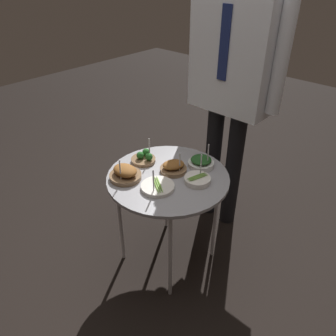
% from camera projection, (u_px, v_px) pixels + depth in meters
% --- Properties ---
extents(ground_plane, '(8.00, 8.00, 0.00)m').
position_uv_depth(ground_plane, '(168.00, 255.00, 2.10)').
color(ground_plane, black).
extents(serving_cart, '(0.66, 0.66, 0.62)m').
position_uv_depth(serving_cart, '(168.00, 182.00, 1.79)').
color(serving_cart, '#939399').
rests_on(serving_cart, ground_plane).
extents(bowl_roast_back_right, '(0.15, 0.15, 0.13)m').
position_uv_depth(bowl_roast_back_right, '(173.00, 167.00, 1.79)').
color(bowl_roast_back_right, brown).
rests_on(bowl_roast_back_right, serving_cart).
extents(bowl_asparagus_mid_right, '(0.17, 0.17, 0.14)m').
position_uv_depth(bowl_asparagus_mid_right, '(158.00, 187.00, 1.66)').
color(bowl_asparagus_mid_right, silver).
rests_on(bowl_asparagus_mid_right, serving_cart).
extents(bowl_asparagus_far_rim, '(0.14, 0.14, 0.15)m').
position_uv_depth(bowl_asparagus_far_rim, '(197.00, 179.00, 1.70)').
color(bowl_asparagus_far_rim, silver).
rests_on(bowl_asparagus_far_rim, serving_cart).
extents(bowl_broccoli_mid_left, '(0.14, 0.14, 0.14)m').
position_uv_depth(bowl_broccoli_mid_left, '(144.00, 158.00, 1.87)').
color(bowl_broccoli_mid_left, brown).
rests_on(bowl_broccoli_mid_left, serving_cart).
extents(bowl_roast_front_left, '(0.17, 0.17, 0.14)m').
position_uv_depth(bowl_roast_front_left, '(125.00, 173.00, 1.73)').
color(bowl_roast_front_left, brown).
rests_on(bowl_roast_front_left, serving_cart).
extents(bowl_spinach_front_right, '(0.14, 0.14, 0.15)m').
position_uv_depth(bowl_spinach_front_right, '(201.00, 162.00, 1.83)').
color(bowl_spinach_front_right, white).
rests_on(bowl_spinach_front_right, serving_cart).
extents(waiter_figure, '(0.63, 0.24, 1.70)m').
position_uv_depth(waiter_figure, '(233.00, 69.00, 1.86)').
color(waiter_figure, black).
rests_on(waiter_figure, ground_plane).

